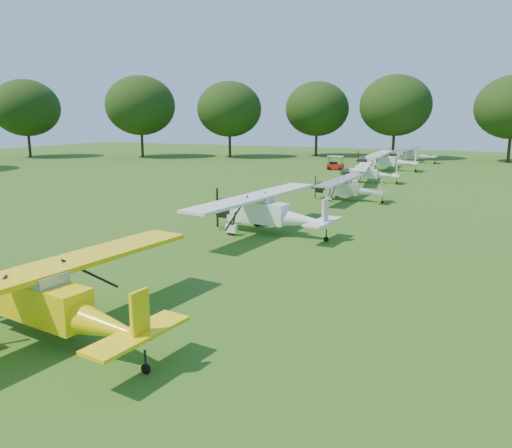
{
  "coord_description": "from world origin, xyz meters",
  "views": [
    {
      "loc": [
        10.82,
        -24.68,
        6.41
      ],
      "look_at": [
        1.23,
        -3.42,
        1.4
      ],
      "focal_mm": 35.0,
      "sensor_mm": 36.0,
      "label": 1
    }
  ],
  "objects_px": {
    "aircraft_3": "(266,210)",
    "aircraft_4": "(347,187)",
    "aircraft_2": "(52,298)",
    "aircraft_5": "(368,172)",
    "golf_cart": "(335,165)",
    "aircraft_6": "(385,159)",
    "aircraft_7": "(411,154)"
  },
  "relations": [
    {
      "from": "aircraft_7",
      "to": "aircraft_2",
      "type": "bearing_deg",
      "value": -85.24
    },
    {
      "from": "aircraft_3",
      "to": "aircraft_6",
      "type": "height_order",
      "value": "aircraft_3"
    },
    {
      "from": "golf_cart",
      "to": "aircraft_6",
      "type": "bearing_deg",
      "value": 13.68
    },
    {
      "from": "golf_cart",
      "to": "aircraft_7",
      "type": "bearing_deg",
      "value": 59.87
    },
    {
      "from": "aircraft_6",
      "to": "aircraft_3",
      "type": "bearing_deg",
      "value": -91.53
    },
    {
      "from": "aircraft_3",
      "to": "golf_cart",
      "type": "xyz_separation_m",
      "value": [
        -5.79,
        35.27,
        -0.79
      ]
    },
    {
      "from": "aircraft_3",
      "to": "aircraft_7",
      "type": "relative_size",
      "value": 1.1
    },
    {
      "from": "aircraft_5",
      "to": "golf_cart",
      "type": "bearing_deg",
      "value": 112.53
    },
    {
      "from": "aircraft_3",
      "to": "aircraft_5",
      "type": "xyz_separation_m",
      "value": [
        0.5,
        24.52,
        -0.3
      ]
    },
    {
      "from": "aircraft_4",
      "to": "golf_cart",
      "type": "relative_size",
      "value": 4.4
    },
    {
      "from": "aircraft_2",
      "to": "golf_cart",
      "type": "relative_size",
      "value": 5.62
    },
    {
      "from": "aircraft_4",
      "to": "golf_cart",
      "type": "distance_m",
      "value": 23.33
    },
    {
      "from": "aircraft_6",
      "to": "golf_cart",
      "type": "height_order",
      "value": "aircraft_6"
    },
    {
      "from": "aircraft_5",
      "to": "aircraft_7",
      "type": "height_order",
      "value": "aircraft_7"
    },
    {
      "from": "aircraft_3",
      "to": "golf_cart",
      "type": "distance_m",
      "value": 35.75
    },
    {
      "from": "aircraft_2",
      "to": "golf_cart",
      "type": "bearing_deg",
      "value": 103.86
    },
    {
      "from": "aircraft_6",
      "to": "aircraft_7",
      "type": "relative_size",
      "value": 1.09
    },
    {
      "from": "aircraft_7",
      "to": "golf_cart",
      "type": "height_order",
      "value": "aircraft_7"
    },
    {
      "from": "aircraft_6",
      "to": "aircraft_7",
      "type": "height_order",
      "value": "aircraft_6"
    },
    {
      "from": "aircraft_5",
      "to": "aircraft_7",
      "type": "distance_m",
      "value": 25.17
    },
    {
      "from": "aircraft_2",
      "to": "aircraft_7",
      "type": "relative_size",
      "value": 1.08
    },
    {
      "from": "aircraft_2",
      "to": "aircraft_4",
      "type": "xyz_separation_m",
      "value": [
        1.45,
        28.27,
        -0.28
      ]
    },
    {
      "from": "aircraft_2",
      "to": "aircraft_4",
      "type": "relative_size",
      "value": 1.28
    },
    {
      "from": "golf_cart",
      "to": "aircraft_5",
      "type": "bearing_deg",
      "value": -63.19
    },
    {
      "from": "aircraft_3",
      "to": "aircraft_4",
      "type": "xyz_separation_m",
      "value": [
        1.28,
        13.04,
        -0.31
      ]
    },
    {
      "from": "aircraft_2",
      "to": "aircraft_5",
      "type": "relative_size",
      "value": 1.26
    },
    {
      "from": "aircraft_3",
      "to": "aircraft_2",
      "type": "bearing_deg",
      "value": -83.61
    },
    {
      "from": "aircraft_3",
      "to": "aircraft_4",
      "type": "relative_size",
      "value": 1.3
    },
    {
      "from": "aircraft_4",
      "to": "aircraft_7",
      "type": "relative_size",
      "value": 0.84
    },
    {
      "from": "aircraft_2",
      "to": "aircraft_3",
      "type": "distance_m",
      "value": 15.23
    },
    {
      "from": "aircraft_5",
      "to": "aircraft_6",
      "type": "distance_m",
      "value": 12.56
    },
    {
      "from": "aircraft_4",
      "to": "golf_cart",
      "type": "height_order",
      "value": "aircraft_4"
    }
  ]
}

